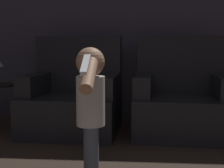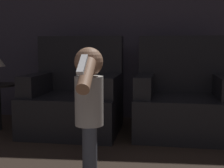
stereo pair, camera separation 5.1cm
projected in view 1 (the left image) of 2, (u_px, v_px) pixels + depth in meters
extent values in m
cube|color=#3D3842|center=(117.00, 9.00, 3.68)|extent=(8.40, 0.05, 2.60)
cube|color=black|center=(72.00, 113.00, 3.13)|extent=(0.96, 0.86, 0.38)
cube|color=black|center=(79.00, 63.00, 3.39)|extent=(0.92, 0.21, 0.59)
cube|color=black|center=(35.00, 84.00, 3.15)|extent=(0.20, 0.66, 0.20)
cube|color=black|center=(109.00, 85.00, 3.04)|extent=(0.20, 0.66, 0.20)
cube|color=black|center=(182.00, 115.00, 3.05)|extent=(0.97, 0.88, 0.38)
cube|color=black|center=(181.00, 64.00, 3.31)|extent=(0.92, 0.23, 0.59)
cube|color=black|center=(143.00, 85.00, 3.07)|extent=(0.21, 0.66, 0.20)
cube|color=black|center=(223.00, 86.00, 2.95)|extent=(0.21, 0.66, 0.20)
cylinder|color=#474C56|center=(92.00, 153.00, 2.03)|extent=(0.09, 0.09, 0.34)
cylinder|color=#474C56|center=(90.00, 148.00, 2.13)|extent=(0.09, 0.09, 0.34)
cylinder|color=#B7B2A8|center=(91.00, 101.00, 2.04)|extent=(0.19, 0.19, 0.32)
sphere|color=#A37556|center=(90.00, 62.00, 2.01)|extent=(0.19, 0.19, 0.19)
cylinder|color=#A37556|center=(89.00, 100.00, 2.16)|extent=(0.08, 0.08, 0.27)
cylinder|color=#A37556|center=(89.00, 75.00, 1.79)|extent=(0.08, 0.28, 0.20)
cube|color=white|center=(85.00, 64.00, 1.66)|extent=(0.04, 0.16, 0.10)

